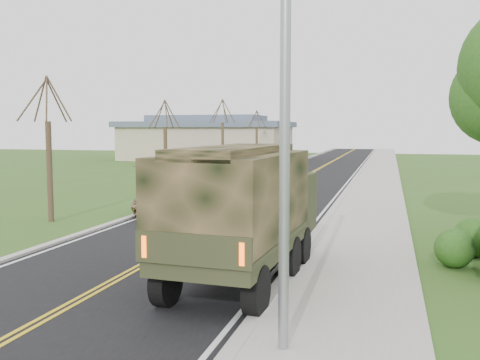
% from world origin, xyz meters
% --- Properties ---
extents(ground, '(160.00, 160.00, 0.00)m').
position_xyz_m(ground, '(0.00, 0.00, 0.00)').
color(ground, '#34511B').
rests_on(ground, ground).
extents(road, '(8.00, 120.00, 0.01)m').
position_xyz_m(road, '(0.00, 40.00, 0.01)').
color(road, black).
rests_on(road, ground).
extents(curb_right, '(0.30, 120.00, 0.12)m').
position_xyz_m(curb_right, '(4.15, 40.00, 0.06)').
color(curb_right, '#9E998E').
rests_on(curb_right, ground).
extents(sidewalk_right, '(3.20, 120.00, 0.10)m').
position_xyz_m(sidewalk_right, '(5.90, 40.00, 0.05)').
color(sidewalk_right, '#9E998E').
rests_on(sidewalk_right, ground).
extents(curb_left, '(0.30, 120.00, 0.10)m').
position_xyz_m(curb_left, '(-4.15, 40.00, 0.05)').
color(curb_left, '#9E998E').
rests_on(curb_left, ground).
extents(street_light, '(1.65, 0.22, 8.00)m').
position_xyz_m(street_light, '(4.90, -0.50, 4.43)').
color(street_light, gray).
rests_on(street_light, ground).
extents(bare_tree_a, '(1.93, 2.26, 6.08)m').
position_xyz_m(bare_tree_a, '(-7.00, 10.00, 2.63)').
color(bare_tree_a, '#38281C').
rests_on(bare_tree_a, ground).
extents(bare_tree_b, '(1.83, 2.14, 5.73)m').
position_xyz_m(bare_tree_b, '(-7.00, 22.00, 2.48)').
color(bare_tree_b, '#38281C').
rests_on(bare_tree_b, ground).
extents(bare_tree_c, '(2.04, 2.39, 6.42)m').
position_xyz_m(bare_tree_c, '(-7.00, 34.00, 2.78)').
color(bare_tree_c, '#38281C').
rests_on(bare_tree_c, ground).
extents(bare_tree_d, '(1.88, 2.20, 5.91)m').
position_xyz_m(bare_tree_d, '(-7.00, 46.00, 2.55)').
color(bare_tree_d, '#38281C').
rests_on(bare_tree_d, ground).
extents(commercial_building, '(25.50, 21.50, 5.65)m').
position_xyz_m(commercial_building, '(-15.98, 55.97, 2.69)').
color(commercial_building, tan).
rests_on(commercial_building, ground).
extents(military_truck, '(2.74, 7.06, 3.46)m').
position_xyz_m(military_truck, '(3.19, 3.56, 1.98)').
color(military_truck, black).
rests_on(military_truck, ground).
extents(suv_champagne, '(2.80, 5.10, 1.36)m').
position_xyz_m(suv_champagne, '(-2.88, 13.53, 0.68)').
color(suv_champagne, '#8C6D4F').
rests_on(suv_champagne, ground).
extents(sedan_silver, '(1.78, 3.96, 1.26)m').
position_xyz_m(sedan_silver, '(-1.45, 25.44, 0.63)').
color(sedan_silver, '#9E9DA2').
rests_on(sedan_silver, ground).
extents(lot_car_dark, '(4.43, 1.92, 1.49)m').
position_xyz_m(lot_car_dark, '(-13.04, 46.83, 0.74)').
color(lot_car_dark, black).
rests_on(lot_car_dark, ground).
extents(lot_car_silver, '(4.37, 2.34, 1.37)m').
position_xyz_m(lot_car_silver, '(-9.62, 47.71, 0.68)').
color(lot_car_silver, '#A7A6AB').
rests_on(lot_car_silver, ground).
extents(lot_car_navy, '(5.15, 3.53, 1.39)m').
position_xyz_m(lot_car_navy, '(-5.00, 49.45, 0.69)').
color(lot_car_navy, '#10133E').
rests_on(lot_car_navy, ground).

